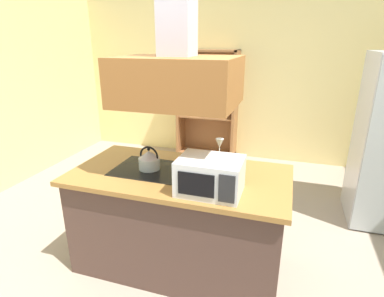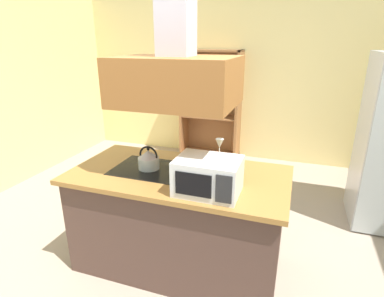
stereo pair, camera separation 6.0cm
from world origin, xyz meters
name	(u,v)px [view 1 (the left image)]	position (x,y,z in m)	size (l,w,h in m)	color
ground_plane	(196,263)	(0.00, 0.00, 0.00)	(7.80, 7.80, 0.00)	gray
wall_back	(250,78)	(0.00, 3.00, 1.35)	(6.00, 0.12, 2.70)	#E8D388
kitchen_island	(180,219)	(-0.15, -0.02, 0.45)	(1.82, 0.95, 0.90)	#4D352E
range_hood	(178,66)	(-0.15, -0.02, 1.77)	(0.90, 0.70, 1.22)	#A0612E
dish_cabinet	(207,111)	(-0.65, 2.78, 0.80)	(0.99, 0.40, 1.81)	#915C35
kettle	(149,160)	(-0.42, -0.02, 0.99)	(0.18, 0.18, 0.20)	silver
cutting_board	(217,168)	(0.13, 0.17, 0.91)	(0.34, 0.24, 0.02)	#A38155
microwave	(210,176)	(0.18, -0.28, 1.03)	(0.46, 0.35, 0.26)	silver
wine_glass_on_counter	(220,144)	(0.10, 0.37, 1.05)	(0.08, 0.08, 0.21)	silver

